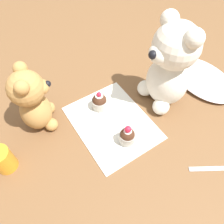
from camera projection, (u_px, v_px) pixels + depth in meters
The scene contains 9 objects.
ground_plane at pixel (112, 123), 0.67m from camera, with size 4.00×4.00×0.00m, color brown.
knitted_placemat at pixel (112, 122), 0.67m from camera, with size 0.27×0.21×0.01m, color silver.
tulle_cloth at pixel (202, 78), 0.77m from camera, with size 0.25×0.17×0.02m, color silver.
teddy_bear_cream at pixel (170, 66), 0.62m from camera, with size 0.15×0.15×0.28m.
teddy_bear_tan at pixel (33, 101), 0.59m from camera, with size 0.12×0.12×0.21m.
cupcake_near_cream_bear at pixel (100, 101), 0.68m from camera, with size 0.05×0.05×0.07m.
cupcake_near_tan_bear at pixel (127, 136), 0.61m from camera, with size 0.04×0.04×0.07m.
juice_glass at pixel (3, 160), 0.56m from camera, with size 0.05×0.05×0.07m, color orange.
teaspoon at pixel (209, 169), 0.58m from camera, with size 0.11×0.01×0.01m, color silver.
Camera 1 is at (0.31, -0.21, 0.56)m, focal length 35.00 mm.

